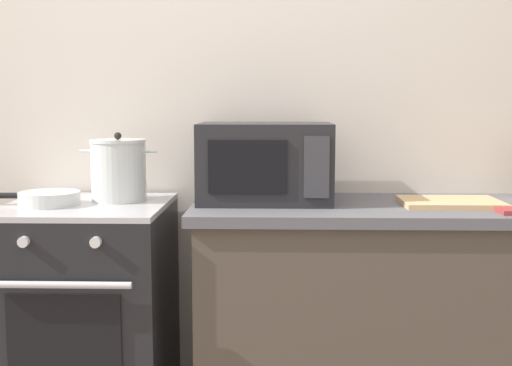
# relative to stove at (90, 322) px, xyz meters

# --- Properties ---
(back_wall) EXTENTS (4.40, 0.10, 2.50)m
(back_wall) POSITION_rel_stove_xyz_m (0.65, 0.37, 0.79)
(back_wall) COLOR silver
(back_wall) RESTS_ON ground_plane
(lower_cabinet_right) EXTENTS (1.64, 0.56, 0.88)m
(lower_cabinet_right) POSITION_rel_stove_xyz_m (1.25, 0.02, -0.02)
(lower_cabinet_right) COLOR #4C4238
(lower_cabinet_right) RESTS_ON ground_plane
(countertop_right) EXTENTS (1.70, 0.60, 0.04)m
(countertop_right) POSITION_rel_stove_xyz_m (1.25, 0.02, 0.44)
(countertop_right) COLOR #59595E
(countertop_right) RESTS_ON lower_cabinet_right
(stove) EXTENTS (0.60, 0.64, 0.92)m
(stove) POSITION_rel_stove_xyz_m (0.00, 0.00, 0.00)
(stove) COLOR black
(stove) RESTS_ON ground_plane
(stock_pot) EXTENTS (0.30, 0.22, 0.26)m
(stock_pot) POSITION_rel_stove_xyz_m (0.11, 0.08, 0.58)
(stock_pot) COLOR silver
(stock_pot) RESTS_ON stove
(frying_pan) EXTENTS (0.42, 0.22, 0.05)m
(frying_pan) POSITION_rel_stove_xyz_m (-0.13, -0.04, 0.48)
(frying_pan) COLOR silver
(frying_pan) RESTS_ON stove
(microwave) EXTENTS (0.50, 0.37, 0.30)m
(microwave) POSITION_rel_stove_xyz_m (0.67, 0.08, 0.61)
(microwave) COLOR #232326
(microwave) RESTS_ON countertop_right
(cutting_board) EXTENTS (0.36, 0.26, 0.02)m
(cutting_board) POSITION_rel_stove_xyz_m (1.36, 0.00, 0.47)
(cutting_board) COLOR tan
(cutting_board) RESTS_ON countertop_right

